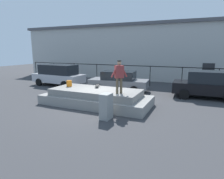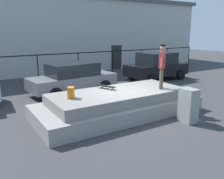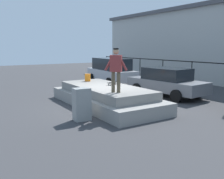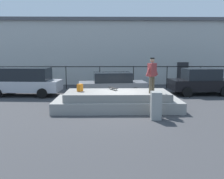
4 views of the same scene
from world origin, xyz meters
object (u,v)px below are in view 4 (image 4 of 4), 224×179
utility_box (156,105)px  skateboarder (152,73)px  backpack (80,88)px  car_silver_hatchback_near (25,81)px  car_grey_sedan_mid (112,84)px  car_black_sedan_far (201,81)px  skateboard (113,88)px

utility_box → skateboarder: bearing=90.8°
backpack → utility_box: 4.13m
backpack → car_silver_hatchback_near: car_silver_hatchback_near is taller
car_grey_sedan_mid → car_black_sedan_far: 6.13m
car_black_sedan_far → car_grey_sedan_mid: bearing=-176.3°
skateboarder → utility_box: (-0.06, -1.47, -1.32)m
car_silver_hatchback_near → car_black_sedan_far: size_ratio=1.16×
skateboard → utility_box: (1.84, -2.58, -0.41)m
car_black_sedan_far → car_silver_hatchback_near: bearing=-178.6°
car_grey_sedan_mid → backpack: bearing=-113.8°
skateboard → car_grey_sedan_mid: 3.44m
skateboarder → car_silver_hatchback_near: bearing=149.1°
skateboarder → backpack: 3.74m
backpack → car_black_sedan_far: size_ratio=0.09×
backpack → car_black_sedan_far: car_black_sedan_far is taller
skateboard → car_black_sedan_far: (6.15, 3.83, -0.12)m
car_grey_sedan_mid → utility_box: (1.80, -6.01, -0.20)m
skateboarder → backpack: skateboarder is taller
car_black_sedan_far → utility_box: size_ratio=3.48×
car_silver_hatchback_near → car_black_sedan_far: bearing=1.4°
car_grey_sedan_mid → car_silver_hatchback_near: bearing=179.0°
skateboard → car_black_sedan_far: 7.25m
backpack → utility_box: backpack is taller
backpack → car_black_sedan_far: 8.99m
car_black_sedan_far → skateboarder: bearing=-130.8°
skateboard → utility_box: 3.19m
skateboard → car_black_sedan_far: car_black_sedan_far is taller
skateboard → car_grey_sedan_mid: bearing=89.4°
car_grey_sedan_mid → skateboard: bearing=-90.6°
skateboarder → car_black_sedan_far: (4.26, 4.94, -1.02)m
backpack → car_grey_sedan_mid: size_ratio=0.08×
car_silver_hatchback_near → car_grey_sedan_mid: bearing=-1.0°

